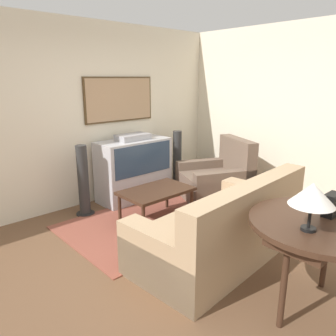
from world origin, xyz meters
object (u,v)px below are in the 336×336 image
table_lamp (312,195)px  couch (223,231)px  speaker_tower_left (83,182)px  coffee_table (156,193)px  tv (134,169)px  armchair (217,180)px  console_table (319,229)px  speaker_tower_right (177,161)px  mantel_clock (332,205)px

table_lamp → couch: bearing=71.9°
speaker_tower_left → coffee_table: bearing=-55.9°
speaker_tower_left → tv: bearing=2.8°
armchair → console_table: (-1.50, -2.25, 0.44)m
speaker_tower_left → speaker_tower_right: same height
speaker_tower_right → armchair: bearing=-83.7°
console_table → speaker_tower_right: 3.39m
console_table → mantel_clock: bearing=-1.4°
coffee_table → speaker_tower_right: (1.23, 0.88, 0.07)m
couch → coffee_table: couch is taller
console_table → speaker_tower_left: (-0.42, 3.08, -0.25)m
armchair → console_table: bearing=-9.4°
tv → couch: bearing=-100.2°
speaker_tower_right → console_table: bearing=-114.5°
console_table → speaker_tower_right: (1.40, 3.08, -0.25)m
armchair → tv: bearing=-106.9°
armchair → speaker_tower_right: (-0.09, 0.83, 0.18)m
armchair → coffee_table: size_ratio=1.35×
console_table → table_lamp: size_ratio=2.97×
couch → armchair: 1.84m
tv → couch: size_ratio=0.57×
console_table → table_lamp: (-0.22, -0.00, 0.35)m
couch → table_lamp: 1.33m
table_lamp → speaker_tower_left: bearing=93.7°
speaker_tower_right → tv: bearing=177.2°
table_lamp → speaker_tower_left: table_lamp is taller
coffee_table → console_table: size_ratio=0.86×
speaker_tower_left → speaker_tower_right: bearing=0.0°
couch → mantel_clock: size_ratio=10.74×
tv → couch: tv is taller
armchair → mantel_clock: (-1.32, -2.25, 0.60)m
tv → couch: 2.14m
tv → speaker_tower_left: (-0.91, -0.04, -0.02)m
coffee_table → armchair: bearing=1.9°
coffee_table → table_lamp: size_ratio=2.55×
coffee_table → speaker_tower_left: bearing=124.1°
coffee_table → mantel_clock: bearing=-89.9°
tv → speaker_tower_right: 0.91m
armchair → mantel_clock: size_ratio=6.67×
mantel_clock → couch: bearing=93.5°
tv → table_lamp: 3.26m
tv → speaker_tower_right: size_ratio=1.16×
mantel_clock → speaker_tower_right: size_ratio=0.19×
tv → mantel_clock: size_ratio=6.11×
couch → mantel_clock: bearing=89.7°
table_lamp → speaker_tower_left: 3.15m
tv → speaker_tower_right: bearing=-2.8°
tv → armchair: tv is taller
table_lamp → mantel_clock: size_ratio=1.94×
couch → console_table: bearing=79.9°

